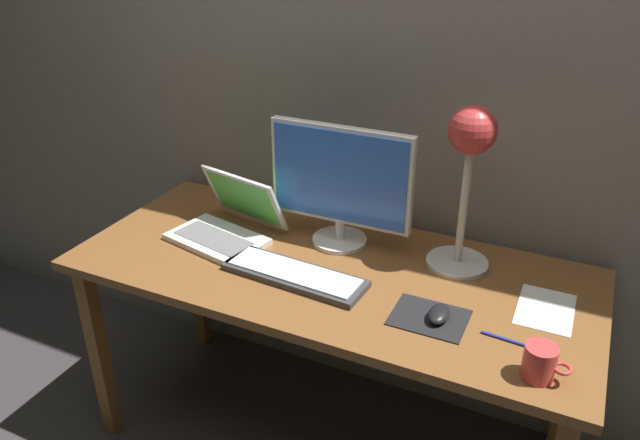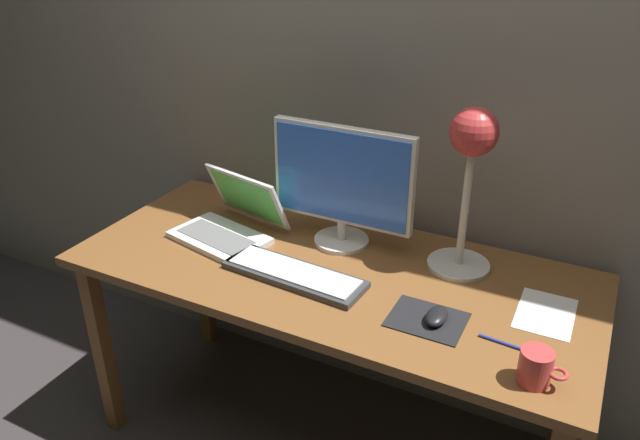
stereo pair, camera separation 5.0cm
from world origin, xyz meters
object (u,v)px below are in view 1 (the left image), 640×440
object	(u,v)px
keyboard_main	(295,275)
pen	(508,340)
mouse	(439,314)
desk_lamp	(469,158)
laptop	(230,219)
monitor	(340,182)
coffee_mug	(540,363)

from	to	relation	value
keyboard_main	pen	world-z (taller)	keyboard_main
pen	mouse	bearing A→B (deg)	175.66
keyboard_main	desk_lamp	xyz separation A→B (m)	(0.42, 0.28, 0.34)
mouse	keyboard_main	bearing A→B (deg)	177.39
laptop	pen	xyz separation A→B (m)	(0.95, -0.19, -0.05)
monitor	pen	world-z (taller)	monitor
mouse	monitor	bearing A→B (deg)	145.99
coffee_mug	pen	world-z (taller)	coffee_mug
laptop	pen	world-z (taller)	laptop
monitor	coffee_mug	xyz separation A→B (m)	(0.68, -0.40, -0.17)
laptop	coffee_mug	distance (m)	1.08
desk_lamp	mouse	bearing A→B (deg)	-85.03
coffee_mug	monitor	bearing A→B (deg)	149.70
desk_lamp	coffee_mug	distance (m)	0.60
mouse	coffee_mug	bearing A→B (deg)	-24.07
desk_lamp	coffee_mug	xyz separation A→B (m)	(0.30, -0.42, -0.31)
monitor	keyboard_main	size ratio (longest dim) A/B	1.05
laptop	coffee_mug	size ratio (longest dim) A/B	3.26
keyboard_main	pen	bearing A→B (deg)	-3.12
pen	coffee_mug	bearing A→B (deg)	-51.43
mouse	pen	xyz separation A→B (m)	(0.19, -0.01, -0.02)
keyboard_main	mouse	distance (m)	0.45
monitor	laptop	bearing A→B (deg)	-163.14
monitor	keyboard_main	xyz separation A→B (m)	(-0.03, -0.26, -0.21)
pen	keyboard_main	bearing A→B (deg)	176.88
mouse	coffee_mug	xyz separation A→B (m)	(0.27, -0.12, 0.02)
laptop	coffee_mug	xyz separation A→B (m)	(1.04, -0.29, -0.01)
coffee_mug	pen	xyz separation A→B (m)	(-0.09, 0.11, -0.04)
monitor	pen	bearing A→B (deg)	-26.04
laptop	desk_lamp	size ratio (longest dim) A/B	0.73
monitor	desk_lamp	world-z (taller)	desk_lamp
desk_lamp	coffee_mug	world-z (taller)	desk_lamp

